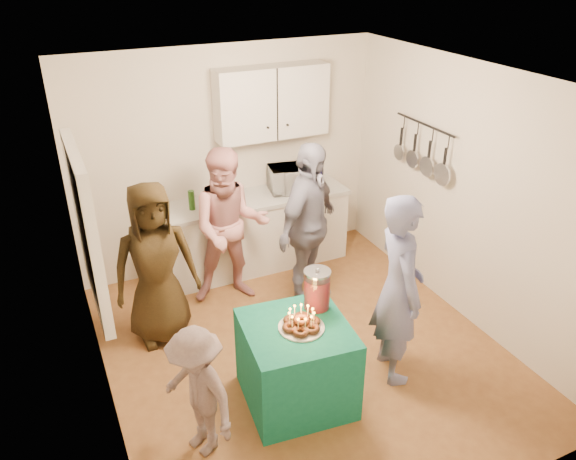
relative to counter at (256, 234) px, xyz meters
name	(u,v)px	position (x,y,z in m)	size (l,w,h in m)	color
floor	(303,349)	(-0.20, -1.70, -0.43)	(4.00, 4.00, 0.00)	brown
ceiling	(307,81)	(-0.20, -1.70, 2.17)	(4.00, 4.00, 0.00)	white
back_wall	(228,160)	(-0.20, 0.30, 0.87)	(3.60, 3.60, 0.00)	silver
left_wall	(91,278)	(-2.00, -1.70, 0.87)	(4.00, 4.00, 0.00)	silver
right_wall	(467,196)	(1.60, -1.70, 0.87)	(4.00, 4.00, 0.00)	silver
window_night	(84,231)	(-1.97, -1.40, 1.12)	(0.04, 1.00, 1.20)	black
counter	(256,234)	(0.00, 0.00, 0.00)	(2.20, 0.58, 0.86)	white
countertop	(255,199)	(0.00, 0.00, 0.46)	(2.24, 0.62, 0.05)	beige
upper_cabinet	(272,102)	(0.30, 0.15, 1.52)	(1.30, 0.30, 0.80)	white
pot_rack	(420,148)	(1.52, -1.00, 1.17)	(0.12, 1.00, 0.60)	black
microwave	(292,178)	(0.48, 0.00, 0.63)	(0.54, 0.37, 0.30)	white
party_table	(296,364)	(-0.55, -2.26, -0.05)	(0.85, 0.85, 0.76)	#0F654B
donut_cake	(301,319)	(-0.52, -2.29, 0.42)	(0.38, 0.38, 0.18)	#381C0C
punch_jar	(317,290)	(-0.27, -2.08, 0.50)	(0.22, 0.22, 0.34)	red
man_birthday	(398,289)	(0.41, -2.30, 0.46)	(0.65, 0.42, 1.77)	#797FB1
woman_back_left	(155,264)	(-1.38, -0.89, 0.40)	(0.81, 0.53, 1.65)	#4F3916
woman_back_center	(230,227)	(-0.50, -0.54, 0.44)	(0.84, 0.66, 1.73)	#D06C76
woman_back_right	(308,226)	(0.23, -0.93, 0.48)	(1.06, 0.44, 1.81)	black
child_near_left	(198,393)	(-1.45, -2.43, 0.13)	(0.73, 0.42, 1.12)	#63504F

